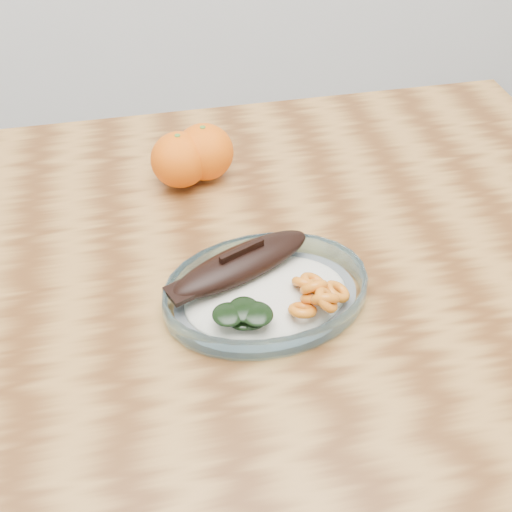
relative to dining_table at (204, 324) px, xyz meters
name	(u,v)px	position (x,y,z in m)	size (l,w,h in m)	color
dining_table	(204,324)	(0.00, 0.00, 0.00)	(1.20, 0.80, 0.75)	#5C3415
plated_meal	(265,290)	(0.07, -0.07, 0.12)	(0.48, 0.48, 0.08)	white
orange_left	(204,152)	(0.04, 0.20, 0.14)	(0.08, 0.08, 0.08)	#F05F04
orange_right	(180,160)	(0.00, 0.19, 0.14)	(0.08, 0.08, 0.08)	#F05F04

